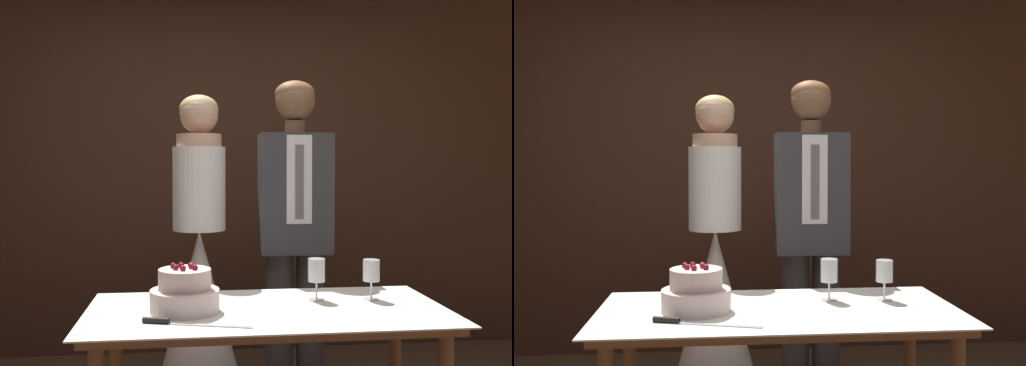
% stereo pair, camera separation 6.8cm
% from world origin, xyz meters
% --- Properties ---
extents(wall_back, '(4.98, 0.12, 2.93)m').
position_xyz_m(wall_back, '(0.00, 2.09, 1.46)').
color(wall_back, '#472B1E').
rests_on(wall_back, ground_plane).
extents(cake_table, '(1.44, 0.71, 0.76)m').
position_xyz_m(cake_table, '(0.12, 0.20, 0.66)').
color(cake_table, brown).
rests_on(cake_table, ground_plane).
extents(tiered_cake, '(0.27, 0.27, 0.19)m').
position_xyz_m(tiered_cake, '(-0.21, 0.19, 0.83)').
color(tiered_cake, beige).
rests_on(tiered_cake, cake_table).
extents(cake_knife, '(0.40, 0.13, 0.02)m').
position_xyz_m(cake_knife, '(-0.25, 0.02, 0.76)').
color(cake_knife, silver).
rests_on(cake_knife, cake_table).
extents(wine_glass_near, '(0.07, 0.07, 0.17)m').
position_xyz_m(wine_glass_near, '(0.58, 0.31, 0.88)').
color(wine_glass_near, silver).
rests_on(wine_glass_near, cake_table).
extents(wine_glass_middle, '(0.07, 0.07, 0.18)m').
position_xyz_m(wine_glass_middle, '(0.34, 0.32, 0.88)').
color(wine_glass_middle, silver).
rests_on(wine_glass_middle, cake_table).
extents(bride, '(0.54, 0.54, 1.71)m').
position_xyz_m(bride, '(-0.14, 0.99, 0.63)').
color(bride, white).
rests_on(bride, ground_plane).
extents(groom, '(0.38, 0.25, 1.79)m').
position_xyz_m(groom, '(0.37, 0.99, 1.01)').
color(groom, '#38383D').
rests_on(groom, ground_plane).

